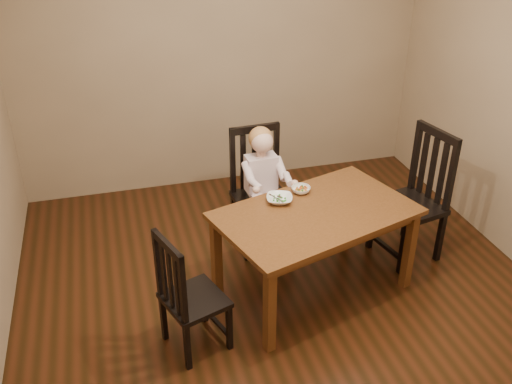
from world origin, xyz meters
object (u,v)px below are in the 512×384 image
object	(u,v)px
chair_right	(415,198)
bowl_veg	(301,190)
dining_table	(316,221)
toddler	(262,178)
chair_left	(188,296)
chair_child	(260,191)
bowl_peas	(279,199)

from	to	relation	value
chair_right	bowl_veg	size ratio (longest dim) A/B	7.55
dining_table	toddler	distance (m)	0.74
chair_right	chair_left	bearing A→B (deg)	95.40
bowl_veg	chair_child	bearing A→B (deg)	112.85
chair_child	toddler	bearing A→B (deg)	90.00
dining_table	bowl_veg	xyz separation A→B (m)	(-0.01, 0.30, 0.11)
chair_left	chair_right	distance (m)	2.08
toddler	chair_child	bearing A→B (deg)	-90.00
chair_child	bowl_peas	distance (m)	0.61
bowl_peas	toddler	bearing A→B (deg)	88.91
bowl_peas	chair_child	bearing A→B (deg)	89.34
chair_child	toddler	xyz separation A→B (m)	(0.00, -0.05, 0.15)
chair_left	chair_right	size ratio (longest dim) A/B	0.82
toddler	bowl_peas	world-z (taller)	toddler
dining_table	bowl_peas	world-z (taller)	bowl_peas
chair_right	bowl_peas	xyz separation A→B (m)	(-1.19, -0.06, 0.20)
chair_child	chair_left	world-z (taller)	chair_child
bowl_peas	dining_table	bearing A→B (deg)	-43.15
chair_left	chair_right	xyz separation A→B (m)	(1.98, 0.62, 0.10)
chair_right	chair_child	bearing A→B (deg)	54.87
bowl_veg	chair_right	bearing A→B (deg)	-2.32
toddler	bowl_peas	xyz separation A→B (m)	(-0.01, -0.51, 0.08)
chair_child	chair_right	size ratio (longest dim) A/B	0.94
chair_right	toddler	bearing A→B (deg)	57.02
chair_right	bowl_veg	bearing A→B (deg)	75.72
chair_right	bowl_veg	xyz separation A→B (m)	(-0.98, 0.04, 0.20)
chair_left	bowl_veg	size ratio (longest dim) A/B	6.18
chair_right	dining_table	bearing A→B (deg)	92.94
toddler	bowl_veg	world-z (taller)	toddler
dining_table	chair_child	size ratio (longest dim) A/B	1.53
chair_child	dining_table	bearing A→B (deg)	101.91
bowl_peas	bowl_veg	size ratio (longest dim) A/B	1.32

